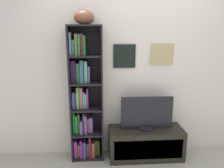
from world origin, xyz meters
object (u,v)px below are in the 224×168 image
football (84,18)px  television (147,113)px  bookshelf (84,100)px  tv_stand (146,143)px

football → television: bearing=-4.2°
bookshelf → tv_stand: 1.06m
football → television: (0.82, -0.06, -1.26)m
football → tv_stand: bearing=-4.3°
bookshelf → football: (0.03, -0.03, 1.08)m
television → tv_stand: bearing=-90.0°
bookshelf → tv_stand: bookshelf is taller
bookshelf → tv_stand: (0.86, -0.09, -0.63)m
football → tv_stand: football is taller
football → tv_stand: 1.90m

